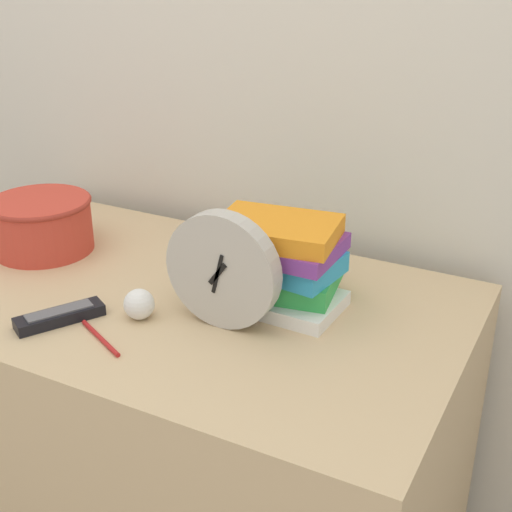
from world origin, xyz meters
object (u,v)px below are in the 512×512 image
Objects in this scene: basket at (42,223)px; tv_remote at (60,316)px; crumpled_paper_ball at (139,304)px; desk_clock at (222,270)px; pen at (102,339)px; book_stack at (284,262)px.

tv_remote is at bearing -42.81° from basket.
desk_clock is at bearing 19.44° from crumpled_paper_ball.
crumpled_paper_ball is at bearing -22.54° from basket.
basket is at bearing 145.36° from pen.
book_stack is 1.08× the size of basket.
tv_remote is 0.11m from pen.
book_stack is at bearing 39.68° from crumpled_paper_ball.
pen is at bearing -96.00° from crumpled_paper_ball.
tv_remote is at bearing 171.21° from pen.
book_stack is 1.89× the size of pen.
desk_clock reaches higher than crumpled_paper_ball.
tv_remote is at bearing -142.59° from book_stack.
book_stack reaches higher than tv_remote.
basket reaches higher than crumpled_paper_ball.
crumpled_paper_ball is (0.12, 0.08, 0.02)m from tv_remote.
crumpled_paper_ball is at bearing -140.32° from book_stack.
desk_clock is 0.96× the size of basket.
desk_clock is 1.68× the size of pen.
desk_clock is 0.51m from basket.
crumpled_paper_ball is (-0.14, -0.05, -0.08)m from desk_clock.
tv_remote is (-0.32, -0.24, -0.07)m from book_stack.
desk_clock is 0.13m from book_stack.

